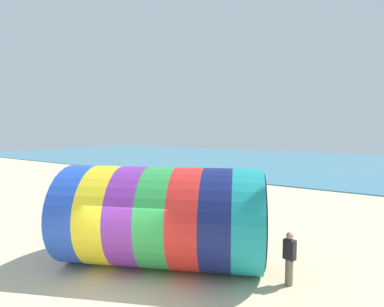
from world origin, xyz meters
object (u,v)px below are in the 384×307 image
at_px(giant_inflatable_tube, 163,216).
at_px(bystander_near_water, 203,194).
at_px(kite_handler, 289,258).
at_px(bystander_mid_beach, 159,192).

bearing_deg(giant_inflatable_tube, bystander_near_water, 109.65).
bearing_deg(kite_handler, bystander_mid_beach, 150.28).
height_order(giant_inflatable_tube, bystander_mid_beach, giant_inflatable_tube).
xyz_separation_m(giant_inflatable_tube, kite_handler, (4.24, 0.99, -0.90)).
bearing_deg(bystander_near_water, kite_handler, -42.86).
distance_m(bystander_near_water, bystander_mid_beach, 2.90).
relative_size(bystander_near_water, bystander_mid_beach, 1.03).
distance_m(kite_handler, bystander_mid_beach, 11.09).
height_order(kite_handler, bystander_near_water, bystander_near_water).
bearing_deg(bystander_mid_beach, giant_inflatable_tube, -50.23).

